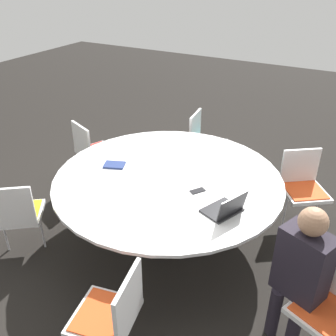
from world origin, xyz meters
The scene contains 12 objects.
ground_plane centered at (0.00, 0.00, 0.00)m, with size 16.00×16.00×0.00m, color black.
conference_table centered at (0.00, 0.00, 0.65)m, with size 2.25×2.25×0.74m.
chair_0 centered at (0.61, 1.67, 0.51)m, with size 0.56×0.57×0.86m.
chair_1 centered at (-0.92, 1.15, 0.51)m, with size 0.60×0.60×0.86m.
chair_2 centered at (-1.45, -0.25, 0.51)m, with size 0.49×0.47×0.86m.
chair_3 centered at (-0.50, -1.39, 0.51)m, with size 0.56×0.57×0.86m.
chair_4 centered at (0.93, -1.14, 0.51)m, with size 0.60×0.60×0.86m.
chair_5 centered at (1.43, 0.36, 0.51)m, with size 0.51×0.50×0.86m.
person_0 centered at (0.60, 1.41, 0.70)m, with size 0.35×0.42×1.21m.
laptop centered at (0.29, 0.72, 0.79)m, with size 0.39×0.36×0.21m.
spiral_notebook centered at (0.07, -0.60, 0.75)m, with size 0.22×0.25×0.02m.
cell_phone centered at (0.09, 0.37, 0.75)m, with size 0.16×0.14×0.01m.
Camera 1 is at (2.78, 1.53, 2.62)m, focal length 40.00 mm.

